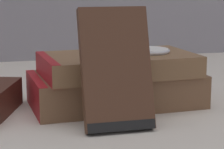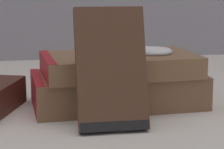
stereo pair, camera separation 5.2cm
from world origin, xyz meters
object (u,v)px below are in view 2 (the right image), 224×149
at_px(book_flat_bottom, 114,90).
at_px(book_leaning_front, 111,73).
at_px(reading_glasses, 81,84).
at_px(pocket_watch, 152,51).
at_px(book_flat_top, 116,65).

relative_size(book_flat_bottom, book_leaning_front, 1.67).
distance_m(book_leaning_front, reading_glasses, 0.26).
xyz_separation_m(book_flat_bottom, pocket_watch, (0.06, -0.00, 0.06)).
bearing_deg(book_leaning_front, pocket_watch, 52.28).
bearing_deg(reading_glasses, pocket_watch, -52.21).
height_order(book_flat_top, book_leaning_front, book_leaning_front).
distance_m(book_flat_bottom, book_flat_top, 0.04).
bearing_deg(book_flat_bottom, pocket_watch, -6.38).
bearing_deg(pocket_watch, book_flat_top, -175.18).
distance_m(book_leaning_front, pocket_watch, 0.13).
relative_size(book_flat_top, pocket_watch, 3.58).
bearing_deg(book_flat_bottom, book_flat_top, -80.16).
xyz_separation_m(book_flat_bottom, book_leaning_front, (-0.02, -0.11, 0.05)).
height_order(book_flat_bottom, pocket_watch, pocket_watch).
distance_m(book_flat_bottom, book_leaning_front, 0.12).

